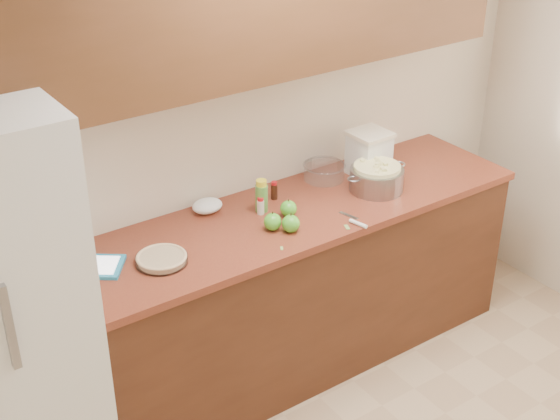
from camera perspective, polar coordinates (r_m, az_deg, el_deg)
room_shell at (r=2.73m, az=18.23°, el=-5.54°), size 3.60×3.60×3.60m
counter_run at (r=4.06m, az=0.07°, el=-6.02°), size 2.64×0.68×0.92m
pie at (r=3.47m, az=-8.65°, el=-3.56°), size 0.23×0.23×0.04m
colander at (r=4.06m, az=7.07°, el=2.34°), size 0.38×0.28×0.14m
flour_canister at (r=4.21m, az=6.52°, el=4.16°), size 0.20×0.20×0.24m
tablet at (r=3.49m, az=-13.46°, el=-4.03°), size 0.31×0.30×0.02m
paring_knife at (r=3.75m, az=5.65°, el=-0.92°), size 0.07×0.20×0.02m
lemon_bottle at (r=3.82m, az=-1.36°, el=1.02°), size 0.06×0.06×0.17m
cinnamon_shaker at (r=3.81m, az=-1.43°, el=0.30°), size 0.04×0.04×0.09m
vanilla_bottle at (r=3.95m, az=-0.43°, el=1.43°), size 0.03×0.03×0.10m
mixing_bowl at (r=4.16m, az=3.25°, el=2.88°), size 0.23×0.23×0.09m
paper_towel at (r=3.85m, az=-5.35°, el=0.31°), size 0.19×0.18×0.06m
apple_left at (r=3.67m, az=-0.55°, el=-0.86°), size 0.09×0.09×0.10m
apple_center at (r=3.79m, az=0.62°, el=0.11°), size 0.08×0.08×0.09m
apple_front at (r=3.66m, az=0.80°, el=-1.00°), size 0.09×0.09×0.10m
peel_a at (r=3.72m, az=4.92°, el=-1.25°), size 0.03×0.05×0.00m
peel_b at (r=3.71m, az=-0.39°, el=-1.22°), size 0.05×0.04×0.00m
peel_c at (r=3.54m, az=0.13°, el=-2.82°), size 0.03×0.03×0.00m
peel_d at (r=3.76m, az=0.74°, el=-0.86°), size 0.02×0.03×0.00m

